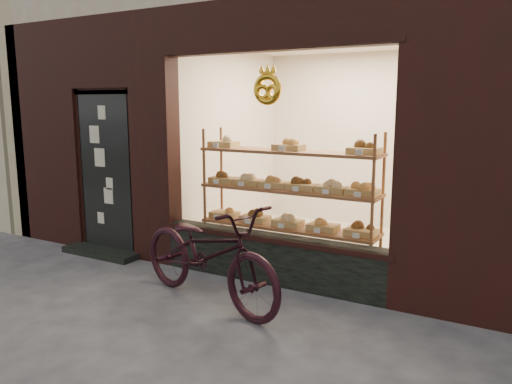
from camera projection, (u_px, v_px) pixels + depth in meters
The scene contains 3 objects.
ground at pixel (102, 351), 4.09m from camera, with size 90.00×90.00×0.00m, color #3D3D44.
display_shelf at pixel (288, 202), 5.91m from camera, with size 2.20×0.45×1.70m.
bicycle at pixel (208, 253), 5.00m from camera, with size 0.70×1.99×1.05m, color black.
Camera 1 is at (2.97, -2.68, 2.01)m, focal length 35.00 mm.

